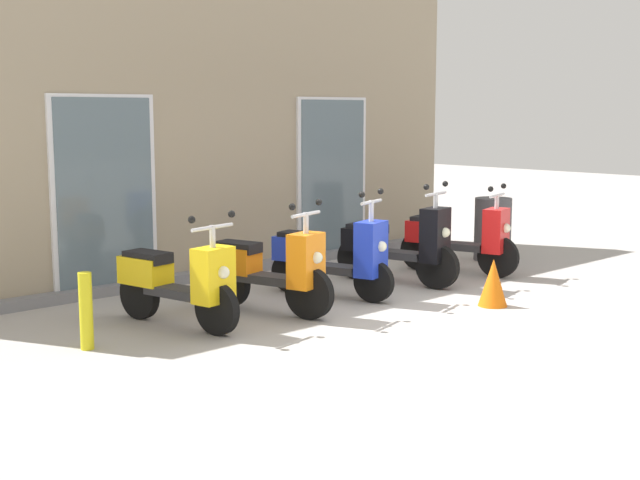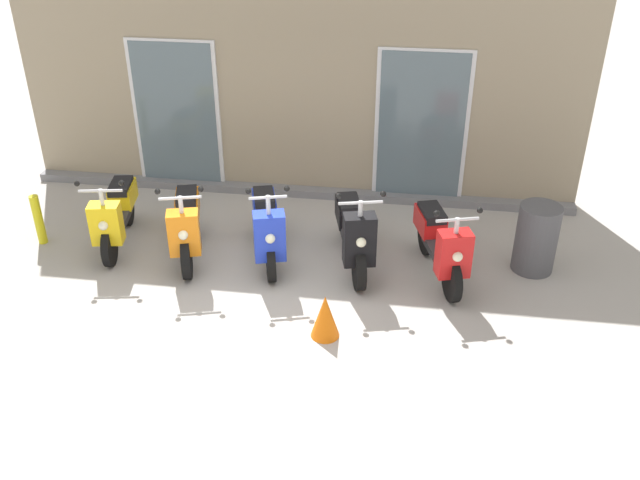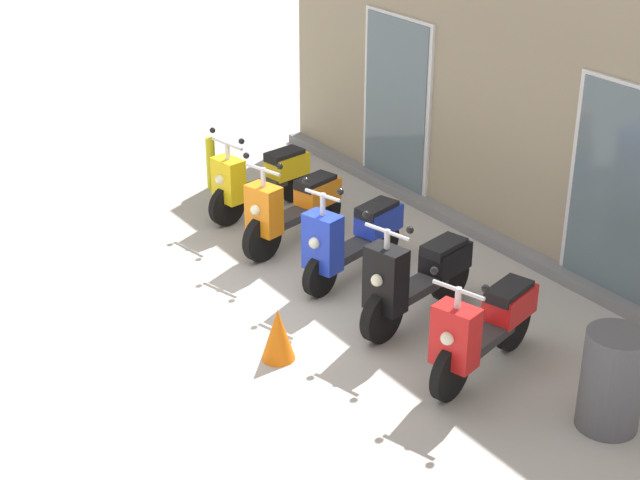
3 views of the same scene
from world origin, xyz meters
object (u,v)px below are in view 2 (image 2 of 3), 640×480
curb_bollard (38,220)px  scooter_red (440,242)px  scooter_yellow (116,213)px  scooter_black (353,232)px  scooter_blue (267,226)px  scooter_orange (187,224)px  traffic_cone (325,316)px  trash_bin (536,238)px

curb_bollard → scooter_red: bearing=-0.7°
scooter_red → scooter_yellow: bearing=177.4°
scooter_yellow → scooter_black: (3.17, -0.10, 0.02)m
scooter_yellow → scooter_blue: 2.06m
scooter_black → scooter_red: (1.08, -0.09, -0.00)m
scooter_yellow → scooter_orange: (1.02, -0.17, 0.01)m
scooter_yellow → scooter_black: bearing=-1.8°
scooter_black → scooter_red: size_ratio=1.03×
traffic_cone → scooter_orange: bearing=144.4°
scooter_black → trash_bin: size_ratio=1.82×
curb_bollard → scooter_orange: bearing=-1.3°
scooter_blue → trash_bin: 3.38m
traffic_cone → curb_bollard: (-4.07, 1.47, 0.09)m
scooter_yellow → traffic_cone: scooter_yellow is taller
trash_bin → curb_bollard: 6.50m
scooter_yellow → trash_bin: bearing=1.4°
scooter_orange → traffic_cone: 2.46m
scooter_yellow → scooter_orange: 1.04m
scooter_red → curb_bollard: 5.30m
scooter_orange → trash_bin: scooter_orange is taller
curb_bollard → scooter_yellow: bearing=6.9°
trash_bin → curb_bollard: bearing=-177.7°
scooter_blue → traffic_cone: size_ratio=2.94×
scooter_orange → traffic_cone: (1.99, -1.42, -0.21)m
scooter_black → traffic_cone: (-0.15, -1.50, -0.22)m
traffic_cone → scooter_yellow: bearing=152.1°
trash_bin → scooter_blue: bearing=-176.3°
scooter_blue → scooter_black: (1.11, -0.01, 0.00)m
scooter_blue → trash_bin: bearing=3.7°
scooter_blue → scooter_red: bearing=-2.8°
scooter_yellow → trash_bin: (5.44, 0.14, -0.02)m
trash_bin → curb_bollard: trash_bin is taller
scooter_red → scooter_orange: bearing=179.7°
scooter_yellow → traffic_cone: 3.42m
scooter_yellow → trash_bin: scooter_yellow is taller
trash_bin → scooter_black: bearing=-174.1°
scooter_orange → scooter_blue: size_ratio=1.01×
scooter_black → traffic_cone: size_ratio=3.11×
traffic_cone → curb_bollard: curb_bollard is taller
scooter_yellow → curb_bollard: size_ratio=2.25×
scooter_orange → curb_bollard: 2.08m
trash_bin → scooter_red: bearing=-164.6°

